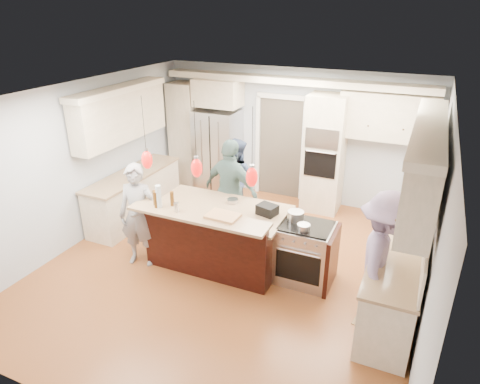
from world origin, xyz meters
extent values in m
plane|color=brown|center=(0.00, 0.00, 0.00)|extent=(6.00, 6.00, 0.00)
cube|color=#B2BCC6|center=(0.00, 3.00, 1.35)|extent=(5.50, 0.04, 2.70)
cube|color=#B2BCC6|center=(0.00, -3.00, 1.35)|extent=(5.50, 0.04, 2.70)
cube|color=#B2BCC6|center=(-2.75, 0.00, 1.35)|extent=(0.04, 6.00, 2.70)
cube|color=#B2BCC6|center=(2.75, 0.00, 1.35)|extent=(0.04, 6.00, 2.70)
cube|color=white|center=(0.00, 0.00, 2.70)|extent=(5.50, 6.00, 0.04)
cube|color=#B7B7BC|center=(-1.55, 2.64, 0.90)|extent=(0.90, 0.70, 1.80)
cube|color=beige|center=(0.75, 2.67, 1.15)|extent=(0.72, 0.64, 2.30)
cube|color=black|center=(0.75, 2.34, 1.55)|extent=(0.60, 0.02, 0.35)
cube|color=black|center=(0.75, 2.34, 1.05)|extent=(0.60, 0.02, 0.50)
cylinder|color=#B7B7BC|center=(0.75, 2.31, 1.30)|extent=(0.55, 0.02, 0.02)
cube|color=beige|center=(-2.35, 2.70, 1.15)|extent=(0.60, 0.58, 2.30)
cube|color=beige|center=(-1.55, 2.70, 2.15)|extent=(0.95, 0.58, 0.55)
cube|color=beige|center=(1.80, 2.82, 1.95)|extent=(1.70, 0.35, 0.85)
cube|color=beige|center=(0.00, 2.80, 2.48)|extent=(5.30, 0.38, 0.12)
cube|color=#4C443A|center=(-0.25, 2.99, 1.05)|extent=(0.90, 0.06, 2.10)
cube|color=white|center=(-0.25, 2.95, 2.13)|extent=(1.04, 0.06, 0.10)
cube|color=beige|center=(2.40, 0.30, 0.44)|extent=(0.60, 3.00, 0.88)
cube|color=tan|center=(2.40, 0.30, 0.90)|extent=(0.64, 3.05, 0.04)
cube|color=beige|center=(2.52, 0.30, 1.98)|extent=(0.35, 3.00, 0.85)
cube|color=beige|center=(2.51, 0.30, 2.46)|extent=(0.37, 3.10, 0.10)
cube|color=beige|center=(-2.40, 0.80, 0.44)|extent=(0.60, 2.20, 0.88)
cube|color=tan|center=(-2.40, 0.80, 0.90)|extent=(0.64, 2.25, 0.04)
cube|color=beige|center=(-2.52, 0.80, 1.98)|extent=(0.35, 2.20, 0.85)
cube|color=beige|center=(-2.51, 0.80, 2.46)|extent=(0.37, 2.30, 0.10)
cube|color=black|center=(-0.25, 0.15, 0.44)|extent=(2.00, 1.00, 0.88)
cube|color=tan|center=(-0.25, 0.15, 0.90)|extent=(2.10, 1.10, 0.04)
cube|color=black|center=(-0.25, -0.41, 0.54)|extent=(2.00, 0.12, 1.08)
cube|color=tan|center=(-0.25, -0.55, 1.10)|extent=(2.10, 0.42, 0.04)
cube|color=black|center=(0.50, 0.24, 1.00)|extent=(0.33, 0.29, 0.15)
cube|color=#B7B7BC|center=(1.13, 0.15, 0.45)|extent=(0.76, 0.66, 0.90)
cube|color=black|center=(1.13, -0.19, 0.40)|extent=(0.65, 0.01, 0.45)
cube|color=black|center=(1.13, 0.15, 0.91)|extent=(0.72, 0.59, 0.02)
cube|color=black|center=(1.54, 0.15, 0.44)|extent=(0.06, 0.71, 0.88)
cylinder|color=black|center=(-1.05, -0.51, 2.33)|extent=(0.01, 0.01, 0.75)
ellipsoid|color=red|center=(-1.05, -0.51, 1.80)|extent=(0.15, 0.15, 0.26)
cylinder|color=black|center=(-0.25, -0.51, 2.33)|extent=(0.01, 0.01, 0.75)
ellipsoid|color=red|center=(-0.25, -0.51, 1.80)|extent=(0.15, 0.15, 0.26)
cylinder|color=black|center=(0.55, -0.51, 2.33)|extent=(0.01, 0.01, 0.75)
ellipsoid|color=red|center=(0.55, -0.51, 1.80)|extent=(0.15, 0.15, 0.26)
imported|color=gray|center=(-1.35, -0.45, 0.83)|extent=(0.68, 0.53, 1.66)
imported|color=#2B3854|center=(-0.63, 1.60, 0.79)|extent=(0.92, 0.82, 1.59)
imported|color=slate|center=(-0.39, 0.85, 0.90)|extent=(1.12, 0.65, 1.80)
imported|color=gray|center=(2.25, -0.38, 0.91)|extent=(0.73, 1.21, 1.83)
cube|color=#9C8255|center=(2.40, -0.13, 0.01)|extent=(0.82, 1.07, 0.01)
cylinder|color=silver|center=(-0.87, -0.56, 1.29)|extent=(0.08, 0.08, 0.34)
cylinder|color=#4C2D0D|center=(-0.97, -0.51, 1.23)|extent=(0.07, 0.07, 0.22)
cylinder|color=#4C2D0D|center=(-0.90, -0.58, 1.24)|extent=(0.08, 0.08, 0.24)
cylinder|color=#4C2D0D|center=(-0.72, -0.44, 1.23)|extent=(0.06, 0.06, 0.22)
cylinder|color=#B7B7BC|center=(-0.56, -0.58, 1.19)|extent=(0.08, 0.08, 0.13)
cube|color=tan|center=(0.11, -0.47, 1.14)|extent=(0.46, 0.33, 0.03)
cylinder|color=#B7B7BC|center=(0.94, 0.23, 0.99)|extent=(0.24, 0.24, 0.14)
cylinder|color=#B7B7BC|center=(1.13, -0.02, 0.97)|extent=(0.18, 0.18, 0.09)
camera|label=1|loc=(2.47, -5.16, 3.80)|focal=32.00mm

